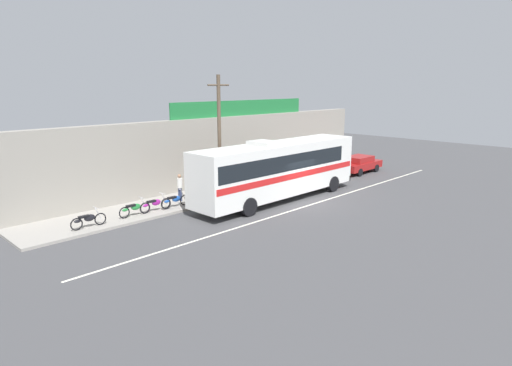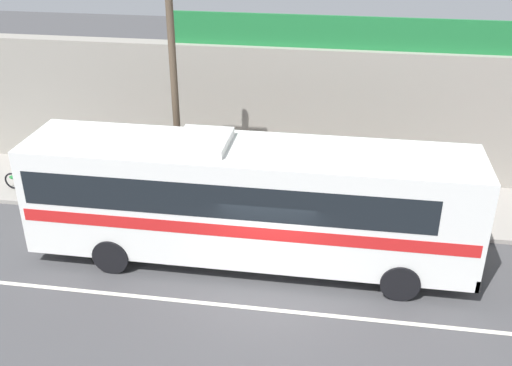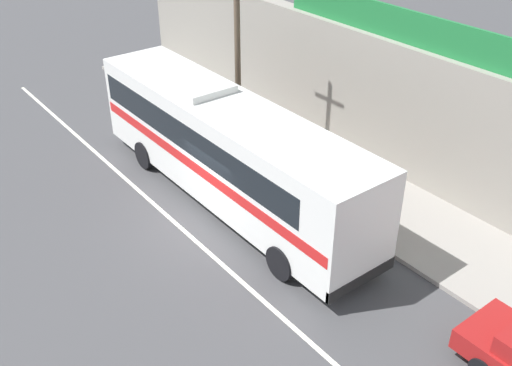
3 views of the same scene
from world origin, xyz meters
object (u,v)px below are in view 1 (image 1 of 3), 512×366
object	(u,v)px
utility_pole	(219,136)
motorcycle_purple	(155,204)
motorcycle_red	(134,208)
motorcycle_green	(88,219)
parked_car	(359,164)
pedestrian_by_curb	(260,170)
intercity_bus	(277,167)
pedestrian_near_shop	(180,185)
motorcycle_blue	(175,200)

from	to	relation	value
utility_pole	motorcycle_purple	size ratio (longest dim) A/B	3.80
utility_pole	motorcycle_red	bearing A→B (deg)	175.22
motorcycle_purple	motorcycle_green	distance (m)	3.90
parked_car	pedestrian_by_curb	bearing A→B (deg)	162.68
utility_pole	motorcycle_green	xyz separation A→B (m)	(-8.29, 0.34, -3.43)
motorcycle_purple	motorcycle_green	world-z (taller)	same
intercity_bus	utility_pole	world-z (taller)	utility_pole
motorcycle_purple	pedestrian_by_curb	distance (m)	9.38
parked_car	pedestrian_by_curb	world-z (taller)	pedestrian_by_curb
motorcycle_red	pedestrian_near_shop	distance (m)	3.75
intercity_bus	utility_pole	bearing A→B (deg)	137.05
pedestrian_near_shop	utility_pole	bearing A→B (deg)	-33.23
intercity_bus	parked_car	bearing A→B (deg)	5.22
parked_car	motorcycle_blue	xyz separation A→B (m)	(-16.84, 1.73, -0.17)
intercity_bus	motorcycle_purple	world-z (taller)	intercity_bus
intercity_bus	parked_car	xyz separation A→B (m)	(11.13, 1.02, -1.33)
intercity_bus	motorcycle_red	distance (m)	8.86
intercity_bus	pedestrian_near_shop	world-z (taller)	intercity_bus
parked_car	motorcycle_green	xyz separation A→B (m)	(-22.00, 1.72, -0.17)
motorcycle_purple	motorcycle_red	size ratio (longest dim) A/B	1.05
intercity_bus	motorcycle_blue	bearing A→B (deg)	154.29
motorcycle_blue	pedestrian_near_shop	size ratio (longest dim) A/B	1.15
parked_car	motorcycle_green	world-z (taller)	parked_car
motorcycle_red	motorcycle_green	xyz separation A→B (m)	(-2.63, -0.13, 0.00)
parked_car	pedestrian_by_curb	xyz separation A→B (m)	(-8.78, 2.74, 0.36)
intercity_bus	parked_car	size ratio (longest dim) A/B	2.87
motorcycle_purple	pedestrian_near_shop	xyz separation A→B (m)	(2.34, 0.88, 0.52)
motorcycle_purple	utility_pole	bearing A→B (deg)	-6.08
intercity_bus	utility_pole	size ratio (longest dim) A/B	1.66
parked_car	pedestrian_by_curb	size ratio (longest dim) A/B	2.61
pedestrian_near_shop	pedestrian_by_curb	world-z (taller)	pedestrian_by_curb
motorcycle_purple	parked_car	bearing A→B (deg)	-5.83
pedestrian_near_shop	motorcycle_green	bearing A→B (deg)	-170.85
intercity_bus	motorcycle_red	bearing A→B (deg)	160.79
parked_car	motorcycle_purple	size ratio (longest dim) A/B	2.20
parked_car	motorcycle_red	world-z (taller)	parked_car
utility_pole	pedestrian_by_curb	xyz separation A→B (m)	(4.92, 1.36, -2.90)
intercity_bus	pedestrian_near_shop	size ratio (longest dim) A/B	7.56
pedestrian_by_curb	intercity_bus	bearing A→B (deg)	-122.01
motorcycle_purple	motorcycle_blue	xyz separation A→B (m)	(1.27, -0.12, 0.00)
parked_car	motorcycle_red	bearing A→B (deg)	174.53
motorcycle_purple	motorcycle_green	size ratio (longest dim) A/B	1.07
motorcycle_red	pedestrian_near_shop	world-z (taller)	pedestrian_near_shop
intercity_bus	parked_car	world-z (taller)	intercity_bus
utility_pole	motorcycle_red	size ratio (longest dim) A/B	3.99
motorcycle_blue	pedestrian_by_curb	size ratio (longest dim) A/B	1.14
intercity_bus	motorcycle_red	size ratio (longest dim) A/B	6.63
motorcycle_blue	motorcycle_green	bearing A→B (deg)	-179.88
intercity_bus	pedestrian_near_shop	xyz separation A→B (m)	(-4.63, 3.74, -0.98)
motorcycle_purple	motorcycle_red	xyz separation A→B (m)	(-1.27, 0.01, 0.00)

